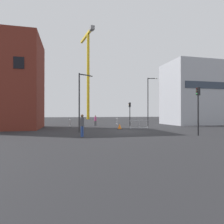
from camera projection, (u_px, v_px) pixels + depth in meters
The scene contains 14 objects.
ground at pixel (126, 131), 20.51m from camera, with size 160.00×160.00×0.00m, color #28282B.
brick_building at pixel (3, 83), 23.92m from camera, with size 9.04×7.61×11.47m.
office_block at pixel (192, 94), 33.66m from camera, with size 9.01×7.19×10.72m.
construction_crane at pixel (88, 65), 61.69m from camera, with size 3.39×13.42×28.25m.
streetlamp_tall at pixel (149, 98), 29.10m from camera, with size 1.51×0.54×7.35m.
streetlamp_short at pixel (81, 97), 19.73m from camera, with size 1.57×0.84×6.06m.
traffic_light_median at pixel (130, 110), 29.84m from camera, with size 0.39×0.33×3.62m.
traffic_light_crosswalk at pixel (198, 103), 16.78m from camera, with size 0.39×0.31×4.22m.
pedestrian_walking at pixel (95, 120), 29.72m from camera, with size 0.34×0.34×1.63m.
pedestrian_waiting at pixel (82, 124), 15.85m from camera, with size 0.34×0.34×1.85m.
safety_barrier_right_run at pixel (117, 121), 33.95m from camera, with size 0.36×2.47×1.08m.
safety_barrier_front at pixel (139, 124), 24.48m from camera, with size 2.41×0.29×1.08m.
safety_barrier_left_run at pixel (70, 123), 28.16m from camera, with size 0.22×1.98×1.08m.
traffic_cone_striped at pixel (120, 127), 23.71m from camera, with size 0.64×0.64×0.65m.
Camera 1 is at (-6.05, -19.67, 1.95)m, focal length 30.76 mm.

